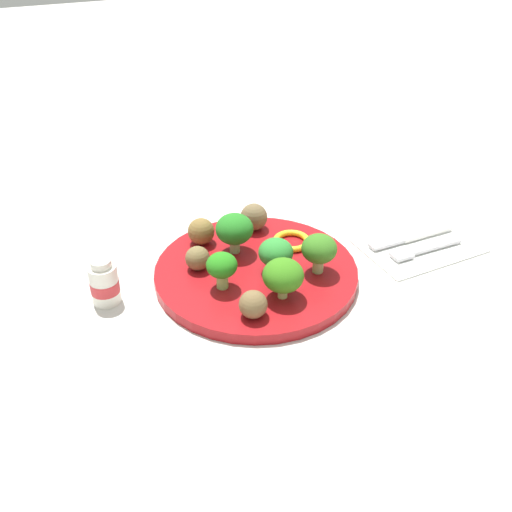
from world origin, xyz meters
TOP-DOWN VIEW (x-y plane):
  - ground_plane at (0.00, 0.00)m, footprint 4.00×4.00m
  - plate at (0.00, 0.00)m, footprint 0.28×0.28m
  - broccoli_floret_front_left at (-0.02, 0.02)m, footprint 0.05×0.05m
  - broccoli_floret_mid_right at (-0.01, 0.07)m, footprint 0.05×0.05m
  - broccoli_floret_back_left at (0.01, -0.05)m, footprint 0.05×0.05m
  - broccoli_floret_front_right at (-0.08, 0.04)m, footprint 0.05×0.05m
  - broccoli_floret_far_rim at (0.06, 0.02)m, footprint 0.04×0.04m
  - meatball_front_left at (-0.04, -0.10)m, footprint 0.04×0.04m
  - meatball_front_right at (0.05, -0.09)m, footprint 0.04×0.04m
  - meatball_far_rim at (0.07, -0.03)m, footprint 0.03×0.03m
  - meatball_back_left at (0.04, 0.09)m, footprint 0.04×0.04m
  - pepper_ring_near_rim at (-0.07, -0.04)m, footprint 0.08×0.08m
  - napkin at (-0.26, 0.02)m, footprint 0.18×0.13m
  - fork at (-0.25, 0.04)m, footprint 0.12×0.02m
  - knife at (-0.25, -0.00)m, footprint 0.15×0.02m
  - yogurt_bottle at (0.20, -0.02)m, footprint 0.04×0.04m

SIDE VIEW (x-z plane):
  - ground_plane at x=0.00m, z-range 0.00..0.00m
  - napkin at x=-0.26m, z-range 0.00..0.01m
  - knife at x=-0.25m, z-range 0.00..0.01m
  - fork at x=-0.25m, z-range 0.00..0.01m
  - plate at x=0.00m, z-range 0.00..0.02m
  - pepper_ring_near_rim at x=-0.07m, z-range 0.02..0.03m
  - yogurt_bottle at x=0.20m, z-range 0.00..0.06m
  - meatball_far_rim at x=0.07m, z-range 0.02..0.05m
  - meatball_back_left at x=0.04m, z-range 0.02..0.05m
  - meatball_front_right at x=0.05m, z-range 0.02..0.05m
  - meatball_front_left at x=-0.04m, z-range 0.02..0.06m
  - broccoli_floret_front_left at x=-0.02m, z-range 0.02..0.07m
  - broccoli_floret_far_rim at x=0.06m, z-range 0.02..0.07m
  - broccoli_floret_mid_right at x=-0.01m, z-range 0.02..0.08m
  - broccoli_floret_front_right at x=-0.08m, z-range 0.02..0.08m
  - broccoli_floret_back_left at x=0.01m, z-range 0.02..0.08m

